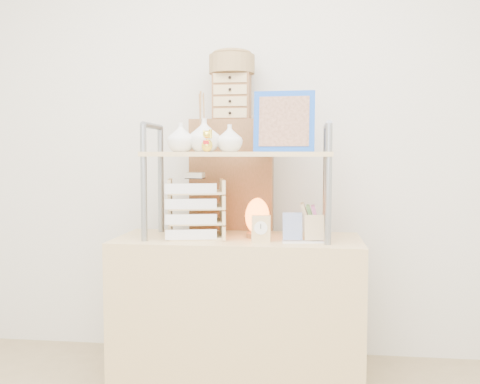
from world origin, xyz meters
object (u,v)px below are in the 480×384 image
object	(u,v)px
desk	(238,312)
letter_tray	(196,212)
cabinet	(233,240)
salt_lamp	(257,217)

from	to	relation	value
desk	letter_tray	distance (m)	0.55
desk	letter_tray	size ratio (longest dim) A/B	3.73
desk	cabinet	distance (m)	0.48
cabinet	salt_lamp	distance (m)	0.43
desk	cabinet	bearing A→B (deg)	101.97
letter_tray	salt_lamp	world-z (taller)	letter_tray
letter_tray	salt_lamp	xyz separation A→B (m)	(0.30, 0.04, -0.03)
desk	cabinet	world-z (taller)	cabinet
desk	letter_tray	world-z (taller)	letter_tray
salt_lamp	desk	bearing A→B (deg)	-170.28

